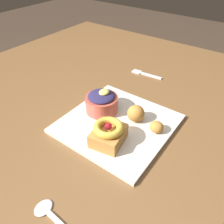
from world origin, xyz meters
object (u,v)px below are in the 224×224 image
front_plate (118,124)px  spoon (52,216)px  fritter_front (136,113)px  fritter_middle (156,127)px  fork (145,74)px  berry_ramekin (102,102)px  cake_slice (108,133)px

front_plate → spoon: 0.30m
front_plate → fritter_front: size_ratio=5.75×
fritter_middle → spoon: size_ratio=0.30×
fritter_front → fork: (0.28, 0.13, -0.03)m
berry_ramekin → fritter_front: berry_ramekin is taller
front_plate → fritter_middle: fritter_middle is taller
front_plate → cake_slice: size_ratio=2.89×
fritter_middle → spoon: (-0.33, 0.05, -0.03)m
fritter_front → spoon: fritter_front is taller
fritter_front → spoon: 0.34m
front_plate → berry_ramekin: berry_ramekin is taller
cake_slice → front_plate: bearing=18.0°
berry_ramekin → fritter_front: size_ratio=1.92×
berry_ramekin → fritter_front: bearing=-78.5°
berry_ramekin → fork: (0.30, 0.02, -0.04)m
front_plate → fritter_front: 0.06m
front_plate → fritter_front: fritter_front is taller
fritter_front → front_plate: bearing=137.8°
fritter_middle → spoon: bearing=170.6°
fritter_front → fritter_middle: size_ratio=1.34×
berry_ramekin → front_plate: bearing=-103.9°
berry_ramekin → fritter_middle: size_ratio=2.57×
berry_ramekin → fritter_middle: berry_ramekin is taller
front_plate → berry_ramekin: (0.02, 0.07, 0.04)m
fritter_front → spoon: size_ratio=0.40×
berry_ramekin → fork: size_ratio=0.78×
front_plate → fritter_middle: bearing=-73.7°
front_plate → fritter_front: (0.04, -0.04, 0.03)m
front_plate → fork: 0.33m
fork → berry_ramekin: bearing=89.2°
berry_ramekin → spoon: (-0.32, -0.12, -0.04)m
cake_slice → fritter_middle: (0.11, -0.08, -0.01)m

